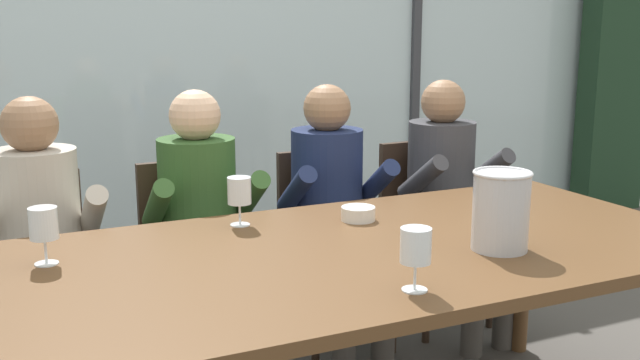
{
  "coord_description": "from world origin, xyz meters",
  "views": [
    {
      "loc": [
        -1.11,
        -2.01,
        1.47
      ],
      "look_at": [
        0.0,
        0.35,
        0.92
      ],
      "focal_mm": 41.67,
      "sensor_mm": 36.0,
      "label": 1
    }
  ],
  "objects_px": {
    "person_charcoal_jacket": "(450,189)",
    "chair_left_of_center": "(194,248)",
    "chair_center": "(329,231)",
    "chair_near_curtain": "(36,269)",
    "person_navy_polo": "(334,203)",
    "wine_glass_near_bucket": "(44,226)",
    "dining_table": "(366,266)",
    "person_olive_shirt": "(203,217)",
    "ice_bucket_primary": "(501,210)",
    "wine_glass_by_left_taster": "(416,247)",
    "chair_right_of_center": "(427,217)",
    "person_beige_jumper": "(40,236)",
    "tasting_bowl": "(358,214)",
    "wine_glass_center_pour": "(239,193)"
  },
  "relations": [
    {
      "from": "chair_near_curtain",
      "to": "wine_glass_near_bucket",
      "type": "height_order",
      "value": "wine_glass_near_bucket"
    },
    {
      "from": "person_beige_jumper",
      "to": "person_navy_polo",
      "type": "height_order",
      "value": "same"
    },
    {
      "from": "person_navy_polo",
      "to": "person_charcoal_jacket",
      "type": "xyz_separation_m",
      "value": [
        0.62,
        -0.0,
        0.0
      ]
    },
    {
      "from": "tasting_bowl",
      "to": "person_beige_jumper",
      "type": "bearing_deg",
      "value": 152.32
    },
    {
      "from": "chair_near_curtain",
      "to": "wine_glass_by_left_taster",
      "type": "xyz_separation_m",
      "value": [
        0.86,
        -1.39,
        0.37
      ]
    },
    {
      "from": "dining_table",
      "to": "wine_glass_by_left_taster",
      "type": "distance_m",
      "value": 0.45
    },
    {
      "from": "wine_glass_near_bucket",
      "to": "person_beige_jumper",
      "type": "bearing_deg",
      "value": 87.46
    },
    {
      "from": "chair_near_curtain",
      "to": "person_beige_jumper",
      "type": "height_order",
      "value": "person_beige_jumper"
    },
    {
      "from": "person_beige_jumper",
      "to": "person_navy_polo",
      "type": "relative_size",
      "value": 1.0
    },
    {
      "from": "chair_near_curtain",
      "to": "dining_table",
      "type": "bearing_deg",
      "value": -50.83
    },
    {
      "from": "chair_near_curtain",
      "to": "person_navy_polo",
      "type": "xyz_separation_m",
      "value": [
        1.23,
        -0.14,
        0.17
      ]
    },
    {
      "from": "dining_table",
      "to": "person_olive_shirt",
      "type": "relative_size",
      "value": 1.93
    },
    {
      "from": "chair_center",
      "to": "chair_right_of_center",
      "type": "xyz_separation_m",
      "value": [
        0.56,
        0.03,
        0.0
      ]
    },
    {
      "from": "chair_right_of_center",
      "to": "person_olive_shirt",
      "type": "distance_m",
      "value": 1.22
    },
    {
      "from": "chair_left_of_center",
      "to": "wine_glass_by_left_taster",
      "type": "xyz_separation_m",
      "value": [
        0.22,
        -1.4,
        0.37
      ]
    },
    {
      "from": "person_charcoal_jacket",
      "to": "tasting_bowl",
      "type": "distance_m",
      "value": 0.97
    },
    {
      "from": "ice_bucket_primary",
      "to": "wine_glass_center_pour",
      "type": "bearing_deg",
      "value": 136.41
    },
    {
      "from": "chair_near_curtain",
      "to": "chair_right_of_center",
      "type": "bearing_deg",
      "value": -3.59
    },
    {
      "from": "chair_right_of_center",
      "to": "wine_glass_by_left_taster",
      "type": "xyz_separation_m",
      "value": [
        -0.97,
        -1.42,
        0.37
      ]
    },
    {
      "from": "chair_center",
      "to": "ice_bucket_primary",
      "type": "height_order",
      "value": "ice_bucket_primary"
    },
    {
      "from": "person_navy_polo",
      "to": "tasting_bowl",
      "type": "bearing_deg",
      "value": -104.27
    },
    {
      "from": "chair_center",
      "to": "tasting_bowl",
      "type": "relative_size",
      "value": 7.15
    },
    {
      "from": "person_olive_shirt",
      "to": "person_charcoal_jacket",
      "type": "relative_size",
      "value": 1.0
    },
    {
      "from": "wine_glass_near_bucket",
      "to": "dining_table",
      "type": "bearing_deg",
      "value": -14.61
    },
    {
      "from": "dining_table",
      "to": "chair_left_of_center",
      "type": "xyz_separation_m",
      "value": [
        -0.3,
        0.99,
        -0.18
      ]
    },
    {
      "from": "wine_glass_by_left_taster",
      "to": "chair_left_of_center",
      "type": "bearing_deg",
      "value": 99.07
    },
    {
      "from": "wine_glass_by_left_taster",
      "to": "wine_glass_center_pour",
      "type": "xyz_separation_m",
      "value": [
        -0.21,
        0.82,
        -0.0
      ]
    },
    {
      "from": "person_olive_shirt",
      "to": "wine_glass_by_left_taster",
      "type": "distance_m",
      "value": 1.28
    },
    {
      "from": "dining_table",
      "to": "person_navy_polo",
      "type": "xyz_separation_m",
      "value": [
        0.3,
        0.84,
        -0.01
      ]
    },
    {
      "from": "person_beige_jumper",
      "to": "person_charcoal_jacket",
      "type": "bearing_deg",
      "value": 0.24
    },
    {
      "from": "ice_bucket_primary",
      "to": "wine_glass_by_left_taster",
      "type": "xyz_separation_m",
      "value": [
        -0.44,
        -0.2,
        -0.01
      ]
    },
    {
      "from": "dining_table",
      "to": "chair_right_of_center",
      "type": "xyz_separation_m",
      "value": [
        0.9,
        1.01,
        -0.18
      ]
    },
    {
      "from": "ice_bucket_primary",
      "to": "dining_table",
      "type": "bearing_deg",
      "value": 150.39
    },
    {
      "from": "wine_glass_near_bucket",
      "to": "chair_center",
      "type": "bearing_deg",
      "value": 29.64
    },
    {
      "from": "person_beige_jumper",
      "to": "person_charcoal_jacket",
      "type": "xyz_separation_m",
      "value": [
        1.84,
        0.0,
        0.0
      ]
    },
    {
      "from": "chair_center",
      "to": "person_navy_polo",
      "type": "bearing_deg",
      "value": -105.76
    },
    {
      "from": "chair_right_of_center",
      "to": "wine_glass_by_left_taster",
      "type": "bearing_deg",
      "value": -126.66
    },
    {
      "from": "person_charcoal_jacket",
      "to": "wine_glass_near_bucket",
      "type": "relative_size",
      "value": 6.92
    },
    {
      "from": "chair_center",
      "to": "person_beige_jumper",
      "type": "bearing_deg",
      "value": -172.32
    },
    {
      "from": "chair_near_curtain",
      "to": "person_beige_jumper",
      "type": "bearing_deg",
      "value": -88.13
    },
    {
      "from": "person_charcoal_jacket",
      "to": "wine_glass_near_bucket",
      "type": "xyz_separation_m",
      "value": [
        -1.86,
        -0.6,
        0.19
      ]
    },
    {
      "from": "chair_near_curtain",
      "to": "person_charcoal_jacket",
      "type": "xyz_separation_m",
      "value": [
        1.85,
        -0.14,
        0.17
      ]
    },
    {
      "from": "person_charcoal_jacket",
      "to": "chair_left_of_center",
      "type": "bearing_deg",
      "value": 171.58
    },
    {
      "from": "chair_left_of_center",
      "to": "chair_center",
      "type": "bearing_deg",
      "value": -1.63
    },
    {
      "from": "chair_near_curtain",
      "to": "person_navy_polo",
      "type": "bearing_deg",
      "value": -10.97
    },
    {
      "from": "dining_table",
      "to": "chair_near_curtain",
      "type": "bearing_deg",
      "value": 133.57
    },
    {
      "from": "chair_right_of_center",
      "to": "person_beige_jumper",
      "type": "height_order",
      "value": "person_beige_jumper"
    },
    {
      "from": "person_navy_polo",
      "to": "ice_bucket_primary",
      "type": "distance_m",
      "value": 1.07
    },
    {
      "from": "chair_center",
      "to": "wine_glass_center_pour",
      "type": "bearing_deg",
      "value": -136.21
    },
    {
      "from": "person_navy_polo",
      "to": "wine_glass_by_left_taster",
      "type": "height_order",
      "value": "person_navy_polo"
    }
  ]
}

